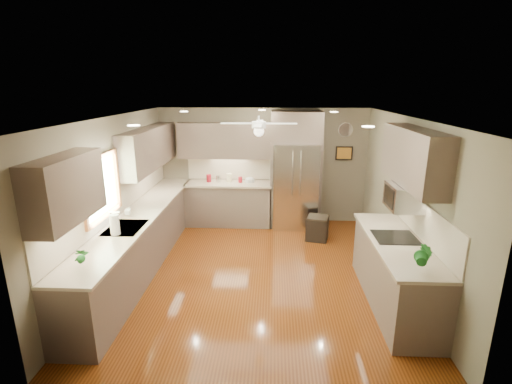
# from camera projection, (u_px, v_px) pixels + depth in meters

# --- Properties ---
(floor) EXTENTS (5.00, 5.00, 0.00)m
(floor) POSITION_uv_depth(u_px,v_px,m) (258.00, 272.00, 6.08)
(floor) COLOR #4A2009
(floor) RESTS_ON ground
(ceiling) EXTENTS (5.00, 5.00, 0.00)m
(ceiling) POSITION_uv_depth(u_px,v_px,m) (258.00, 117.00, 5.40)
(ceiling) COLOR white
(ceiling) RESTS_ON ground
(wall_back) EXTENTS (4.50, 0.00, 4.50)m
(wall_back) POSITION_uv_depth(u_px,v_px,m) (263.00, 166.00, 8.14)
(wall_back) COLOR #6A6151
(wall_back) RESTS_ON ground
(wall_front) EXTENTS (4.50, 0.00, 4.50)m
(wall_front) POSITION_uv_depth(u_px,v_px,m) (246.00, 280.00, 3.34)
(wall_front) COLOR #6A6151
(wall_front) RESTS_ON ground
(wall_left) EXTENTS (0.00, 5.00, 5.00)m
(wall_left) POSITION_uv_depth(u_px,v_px,m) (116.00, 197.00, 5.84)
(wall_left) COLOR #6A6151
(wall_left) RESTS_ON ground
(wall_right) EXTENTS (0.00, 5.00, 5.00)m
(wall_right) POSITION_uv_depth(u_px,v_px,m) (405.00, 201.00, 5.64)
(wall_right) COLOR #6A6151
(wall_right) RESTS_ON ground
(canister_a) EXTENTS (0.12, 0.12, 0.17)m
(canister_a) POSITION_uv_depth(u_px,v_px,m) (209.00, 178.00, 8.00)
(canister_a) COLOR maroon
(canister_a) RESTS_ON back_run
(canister_b) EXTENTS (0.12, 0.12, 0.14)m
(canister_b) POSITION_uv_depth(u_px,v_px,m) (218.00, 179.00, 7.99)
(canister_b) COLOR silver
(canister_b) RESTS_ON back_run
(canister_c) EXTENTS (0.16, 0.16, 0.19)m
(canister_c) POSITION_uv_depth(u_px,v_px,m) (229.00, 178.00, 8.00)
(canister_c) COLOR beige
(canister_c) RESTS_ON back_run
(canister_d) EXTENTS (0.11, 0.11, 0.13)m
(canister_d) POSITION_uv_depth(u_px,v_px,m) (240.00, 180.00, 7.96)
(canister_d) COLOR maroon
(canister_d) RESTS_ON back_run
(soap_bottle) EXTENTS (0.09, 0.09, 0.17)m
(soap_bottle) POSITION_uv_depth(u_px,v_px,m) (128.00, 211.00, 5.88)
(soap_bottle) COLOR white
(soap_bottle) RESTS_ON left_run
(potted_plant_left) EXTENTS (0.18, 0.16, 0.30)m
(potted_plant_left) POSITION_uv_depth(u_px,v_px,m) (80.00, 256.00, 4.18)
(potted_plant_left) COLOR #1B5E1F
(potted_plant_left) RESTS_ON left_run
(potted_plant_right) EXTENTS (0.24, 0.22, 0.36)m
(potted_plant_right) POSITION_uv_depth(u_px,v_px,m) (424.00, 256.00, 4.11)
(potted_plant_right) COLOR #1B5E1F
(potted_plant_right) RESTS_ON right_run
(bowl) EXTENTS (0.24, 0.24, 0.05)m
(bowl) POSITION_uv_depth(u_px,v_px,m) (250.00, 182.00, 7.93)
(bowl) COLOR beige
(bowl) RESTS_ON back_run
(left_run) EXTENTS (0.65, 4.70, 1.45)m
(left_run) POSITION_uv_depth(u_px,v_px,m) (141.00, 239.00, 6.18)
(left_run) COLOR #51413A
(left_run) RESTS_ON ground
(back_run) EXTENTS (1.85, 0.65, 1.45)m
(back_run) POSITION_uv_depth(u_px,v_px,m) (229.00, 203.00, 8.10)
(back_run) COLOR #51413A
(back_run) RESTS_ON ground
(uppers) EXTENTS (4.50, 4.70, 0.95)m
(uppers) POSITION_uv_depth(u_px,v_px,m) (216.00, 151.00, 6.29)
(uppers) COLOR #51413A
(uppers) RESTS_ON wall_left
(window) EXTENTS (0.05, 1.12, 0.92)m
(window) POSITION_uv_depth(u_px,v_px,m) (101.00, 187.00, 5.28)
(window) COLOR #BFF2B2
(window) RESTS_ON wall_left
(sink) EXTENTS (0.50, 0.70, 0.32)m
(sink) POSITION_uv_depth(u_px,v_px,m) (125.00, 229.00, 5.44)
(sink) COLOR silver
(sink) RESTS_ON left_run
(refrigerator) EXTENTS (1.06, 0.75, 2.45)m
(refrigerator) POSITION_uv_depth(u_px,v_px,m) (295.00, 172.00, 7.80)
(refrigerator) COLOR silver
(refrigerator) RESTS_ON ground
(right_run) EXTENTS (0.70, 2.20, 1.45)m
(right_run) POSITION_uv_depth(u_px,v_px,m) (395.00, 271.00, 5.09)
(right_run) COLOR #51413A
(right_run) RESTS_ON ground
(microwave) EXTENTS (0.43, 0.55, 0.34)m
(microwave) POSITION_uv_depth(u_px,v_px,m) (404.00, 197.00, 5.06)
(microwave) COLOR silver
(microwave) RESTS_ON wall_right
(ceiling_fan) EXTENTS (1.18, 1.18, 0.32)m
(ceiling_fan) POSITION_uv_depth(u_px,v_px,m) (259.00, 127.00, 5.73)
(ceiling_fan) COLOR white
(ceiling_fan) RESTS_ON ceiling
(recessed_lights) EXTENTS (2.84, 3.14, 0.01)m
(recessed_lights) POSITION_uv_depth(u_px,v_px,m) (257.00, 116.00, 5.78)
(recessed_lights) COLOR white
(recessed_lights) RESTS_ON ceiling
(wall_clock) EXTENTS (0.30, 0.03, 0.30)m
(wall_clock) POSITION_uv_depth(u_px,v_px,m) (346.00, 130.00, 7.83)
(wall_clock) COLOR white
(wall_clock) RESTS_ON wall_back
(framed_print) EXTENTS (0.36, 0.03, 0.30)m
(framed_print) POSITION_uv_depth(u_px,v_px,m) (344.00, 153.00, 7.96)
(framed_print) COLOR black
(framed_print) RESTS_ON wall_back
(stool) EXTENTS (0.49, 0.49, 0.48)m
(stool) POSITION_uv_depth(u_px,v_px,m) (317.00, 228.00, 7.32)
(stool) COLOR black
(stool) RESTS_ON ground
(paper_towel) EXTENTS (0.13, 0.13, 0.32)m
(paper_towel) POSITION_uv_depth(u_px,v_px,m) (115.00, 225.00, 5.14)
(paper_towel) COLOR white
(paper_towel) RESTS_ON left_run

